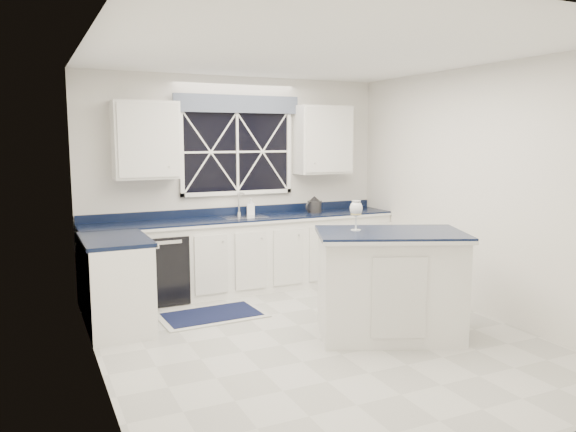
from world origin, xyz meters
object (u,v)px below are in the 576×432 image
dishwasher (159,267)px  wine_glass (356,210)px  kettle (314,205)px  soap_bottle (251,206)px  faucet (240,203)px  island (389,284)px

dishwasher → wine_glass: wine_glass is taller
kettle → soap_bottle: 0.86m
faucet → soap_bottle: bearing=-2.6°
dishwasher → faucet: (1.10, 0.19, 0.69)m
kettle → faucet: bearing=150.5°
kettle → wine_glass: bearing=-125.9°
faucet → soap_bottle: 0.16m
island → wine_glass: bearing=168.1°
faucet → wine_glass: 2.20m
dishwasher → faucet: 1.31m
island → kettle: size_ratio=5.36×
faucet → island: 2.52m
soap_bottle → dishwasher: bearing=-171.5°
dishwasher → wine_glass: 2.61m
wine_glass → faucet: bearing=100.3°
wine_glass → dishwasher: bearing=127.2°
kettle → island: bearing=-117.6°
kettle → soap_bottle: kettle is taller
dishwasher → wine_glass: size_ratio=2.81×
wine_glass → soap_bottle: size_ratio=1.35×
faucet → wine_glass: bearing=-79.7°
dishwasher → soap_bottle: bearing=8.5°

